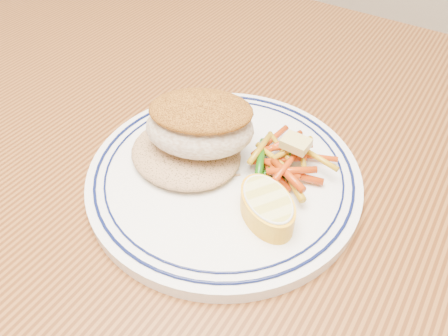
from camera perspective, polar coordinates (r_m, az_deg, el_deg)
dining_table at (r=0.57m, az=-0.22°, el=-5.80°), size 1.50×0.90×0.75m
plate at (r=0.47m, az=0.00°, el=-0.92°), size 0.29×0.29×0.02m
rice_pilaf at (r=0.47m, az=-5.04°, el=2.23°), size 0.12×0.11×0.02m
fish_fillet at (r=0.45m, az=-3.16°, el=5.81°), size 0.14×0.12×0.06m
vegetable_pile at (r=0.46m, az=7.70°, el=0.81°), size 0.09×0.10×0.03m
butter_pat at (r=0.45m, az=9.37°, el=3.21°), size 0.03×0.02×0.01m
lemon_wedge at (r=0.41m, az=5.65°, el=-5.02°), size 0.09×0.09×0.03m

